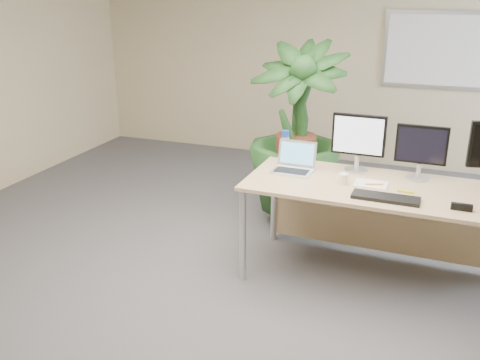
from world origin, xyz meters
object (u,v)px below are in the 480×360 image
at_px(desk, 383,202).
at_px(monitor_right, 421,149).
at_px(laptop, 294,164).
at_px(monitor_left, 358,139).
at_px(floor_plant, 296,152).

xyz_separation_m(desk, monitor_right, (0.24, 0.16, 0.43)).
bearing_deg(laptop, monitor_right, 8.00).
xyz_separation_m(desk, laptop, (-0.75, 0.02, 0.24)).
bearing_deg(monitor_right, monitor_left, 178.03).
height_order(desk, monitor_right, monitor_right).
bearing_deg(floor_plant, laptop, -76.42).
bearing_deg(monitor_left, laptop, -162.48).
relative_size(desk, floor_plant, 1.44).
distance_m(floor_plant, monitor_right, 1.37).
relative_size(monitor_left, laptop, 1.45).
height_order(desk, laptop, laptop).
height_order(floor_plant, monitor_right, floor_plant).
distance_m(floor_plant, monitor_left, 0.98).
relative_size(desk, monitor_right, 4.85).
bearing_deg(floor_plant, monitor_right, -27.69).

